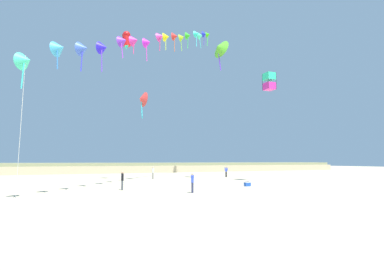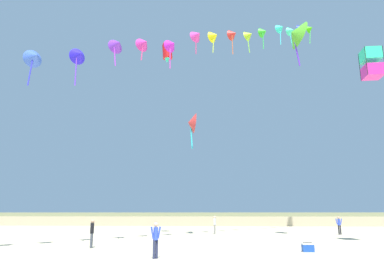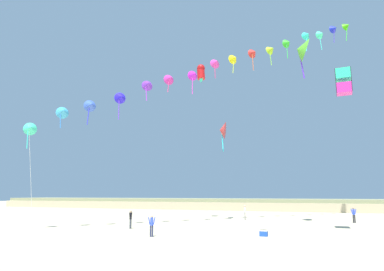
{
  "view_description": "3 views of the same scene",
  "coord_description": "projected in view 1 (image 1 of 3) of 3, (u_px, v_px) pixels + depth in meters",
  "views": [
    {
      "loc": [
        -10.25,
        -17.62,
        2.42
      ],
      "look_at": [
        2.29,
        9.35,
        4.97
      ],
      "focal_mm": 28.0,
      "sensor_mm": 36.0,
      "label": 1
    },
    {
      "loc": [
        2.14,
        -12.12,
        1.92
      ],
      "look_at": [
        0.6,
        11.58,
        7.33
      ],
      "focal_mm": 32.0,
      "sensor_mm": 36.0,
      "label": 2
    },
    {
      "loc": [
        11.35,
        -18.82,
        2.98
      ],
      "look_at": [
        0.06,
        9.86,
        8.26
      ],
      "focal_mm": 32.0,
      "sensor_mm": 36.0,
      "label": 3
    }
  ],
  "objects": [
    {
      "name": "large_kite_high_solo",
      "position": [
        269.0,
        82.0,
        35.96
      ],
      "size": [
        1.23,
        1.23,
        2.04
      ],
      "color": "#D72C9A"
    },
    {
      "name": "person_mid_center",
      "position": [
        226.0,
        171.0,
        45.35
      ],
      "size": [
        0.57,
        0.26,
        1.64
      ],
      "color": "black",
      "rests_on": "ground"
    },
    {
      "name": "person_near_right",
      "position": [
        153.0,
        172.0,
        40.41
      ],
      "size": [
        0.23,
        0.59,
        1.68
      ],
      "color": "gray",
      "rests_on": "ground"
    },
    {
      "name": "dune_ridge",
      "position": [
        105.0,
        168.0,
        63.9
      ],
      "size": [
        120.0,
        13.09,
        2.05
      ],
      "color": "#BFAE8B",
      "rests_on": "ground"
    },
    {
      "name": "large_kite_low_lead",
      "position": [
        142.0,
        99.0,
        38.9
      ],
      "size": [
        1.21,
        2.12,
        3.58
      ],
      "color": "red"
    },
    {
      "name": "person_near_left",
      "position": [
        192.0,
        181.0,
        22.93
      ],
      "size": [
        0.45,
        0.42,
        1.54
      ],
      "color": "#282D4C",
      "rests_on": "ground"
    },
    {
      "name": "large_kite_outer_drift",
      "position": [
        219.0,
        48.0,
        40.37
      ],
      "size": [
        2.18,
        2.89,
        4.47
      ],
      "color": "#5CC52C"
    },
    {
      "name": "ground_plane",
      "position": [
        220.0,
        197.0,
        20.02
      ],
      "size": [
        240.0,
        240.0,
        0.0
      ],
      "primitive_type": "plane",
      "color": "beige"
    },
    {
      "name": "large_kite_mid_trail",
      "position": [
        126.0,
        40.0,
        37.69
      ],
      "size": [
        1.44,
        1.45,
        2.34
      ],
      "color": "red"
    },
    {
      "name": "person_far_left",
      "position": [
        122.0,
        179.0,
        25.05
      ],
      "size": [
        0.22,
        0.55,
        1.58
      ],
      "color": "#474C56",
      "rests_on": "ground"
    },
    {
      "name": "beach_cooler",
      "position": [
        247.0,
        184.0,
        28.83
      ],
      "size": [
        0.58,
        0.41,
        0.46
      ],
      "color": "blue",
      "rests_on": "ground"
    },
    {
      "name": "kite_banner_string",
      "position": [
        163.0,
        39.0,
        36.85
      ],
      "size": [
        28.47,
        28.67,
        26.56
      ],
      "color": "#40E2AD"
    }
  ]
}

